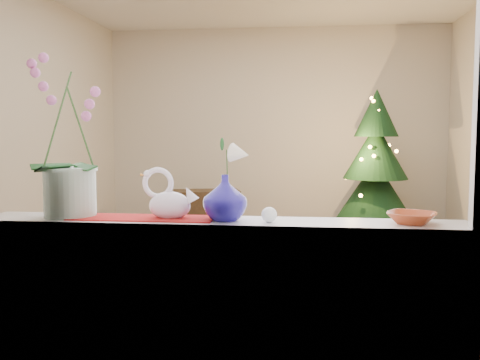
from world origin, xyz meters
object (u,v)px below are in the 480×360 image
object	(u,v)px
xmas_tree	(375,166)
swan	(170,195)
amber_dish	(412,219)
side_table	(207,214)
blue_vase	(225,194)
orchid_pot	(68,135)
paperweight	(269,215)

from	to	relation	value
xmas_tree	swan	bearing A→B (deg)	-109.66
amber_dish	xmas_tree	world-z (taller)	xmas_tree
side_table	blue_vase	bearing A→B (deg)	-94.84
orchid_pot	swan	world-z (taller)	orchid_pot
orchid_pot	side_table	distance (m)	4.22
orchid_pot	paperweight	world-z (taller)	orchid_pot
blue_vase	amber_dish	distance (m)	0.82
xmas_tree	side_table	world-z (taller)	xmas_tree
orchid_pot	blue_vase	world-z (taller)	orchid_pot
swan	xmas_tree	distance (m)	4.35
orchid_pot	amber_dish	size ratio (longest dim) A/B	4.35
orchid_pot	amber_dish	distance (m)	1.59
blue_vase	xmas_tree	size ratio (longest dim) A/B	0.13
blue_vase	paperweight	xyz separation A→B (m)	(0.20, -0.03, -0.08)
paperweight	side_table	world-z (taller)	paperweight
swan	xmas_tree	bearing A→B (deg)	68.50
amber_dish	side_table	xyz separation A→B (m)	(-1.64, 4.11, -0.64)
swan	side_table	bearing A→B (deg)	96.11
orchid_pot	blue_vase	size ratio (longest dim) A/B	3.21
amber_dish	xmas_tree	xyz separation A→B (m)	(0.39, 4.10, -0.03)
orchid_pot	side_table	bearing A→B (deg)	91.31
amber_dish	xmas_tree	size ratio (longest dim) A/B	0.10
amber_dish	side_table	distance (m)	4.48
amber_dish	blue_vase	bearing A→B (deg)	-179.16
side_table	amber_dish	bearing A→B (deg)	-84.44
paperweight	blue_vase	bearing A→B (deg)	172.37
paperweight	xmas_tree	world-z (taller)	xmas_tree
xmas_tree	side_table	distance (m)	2.12
orchid_pot	xmas_tree	distance (m)	4.54
paperweight	amber_dish	xyz separation A→B (m)	(0.61, 0.04, -0.01)
paperweight	xmas_tree	xyz separation A→B (m)	(1.00, 4.14, -0.04)
amber_dish	xmas_tree	distance (m)	4.12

